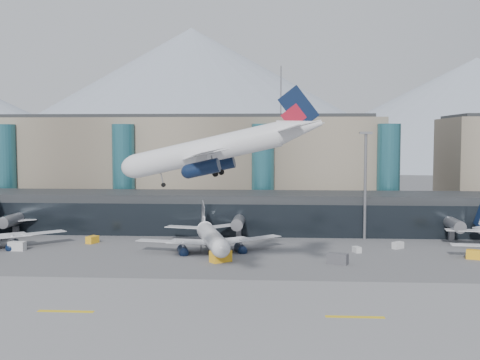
# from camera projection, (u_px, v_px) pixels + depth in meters

# --- Properties ---
(ground) EXTENTS (900.00, 900.00, 0.00)m
(ground) POSITION_uv_depth(u_px,v_px,m) (219.00, 287.00, 97.46)
(ground) COLOR #515154
(ground) RESTS_ON ground
(runway_strip) EXTENTS (400.00, 40.00, 0.04)m
(runway_strip) POSITION_uv_depth(u_px,v_px,m) (208.00, 314.00, 82.53)
(runway_strip) COLOR slate
(runway_strip) RESTS_ON ground
(runway_markings) EXTENTS (128.00, 1.00, 0.02)m
(runway_markings) POSITION_uv_depth(u_px,v_px,m) (208.00, 314.00, 82.53)
(runway_markings) COLOR gold
(runway_markings) RESTS_ON ground
(concourse) EXTENTS (170.00, 27.00, 10.00)m
(concourse) POSITION_uv_depth(u_px,v_px,m) (241.00, 212.00, 154.56)
(concourse) COLOR black
(concourse) RESTS_ON ground
(terminal_main) EXTENTS (130.00, 30.00, 31.00)m
(terminal_main) POSITION_uv_depth(u_px,v_px,m) (168.00, 165.00, 187.57)
(terminal_main) COLOR gray
(terminal_main) RESTS_ON ground
(teal_towers) EXTENTS (116.40, 19.40, 46.00)m
(teal_towers) POSITION_uv_depth(u_px,v_px,m) (193.00, 173.00, 171.10)
(teal_towers) COLOR #27626F
(teal_towers) RESTS_ON ground
(mountain_ridge) EXTENTS (910.00, 400.00, 110.00)m
(mountain_ridge) POSITION_uv_depth(u_px,v_px,m) (288.00, 110.00, 471.33)
(mountain_ridge) COLOR gray
(mountain_ridge) RESTS_ON ground
(lightmast_mid) EXTENTS (3.00, 1.20, 25.60)m
(lightmast_mid) POSITION_uv_depth(u_px,v_px,m) (365.00, 179.00, 142.23)
(lightmast_mid) COLOR slate
(lightmast_mid) RESTS_ON ground
(hero_jet) EXTENTS (33.49, 33.78, 10.93)m
(hero_jet) POSITION_uv_depth(u_px,v_px,m) (227.00, 141.00, 92.75)
(hero_jet) COLOR silver
(hero_jet) RESTS_ON ground
(jet_parked_mid) EXTENTS (32.09, 33.26, 10.68)m
(jet_parked_mid) POSITION_uv_depth(u_px,v_px,m) (210.00, 231.00, 129.66)
(jet_parked_mid) COLOR silver
(jet_parked_mid) RESTS_ON ground
(veh_a) EXTENTS (3.49, 2.04, 1.93)m
(veh_a) POSITION_uv_depth(u_px,v_px,m) (17.00, 246.00, 128.88)
(veh_a) COLOR silver
(veh_a) RESTS_ON ground
(veh_b) EXTENTS (2.69, 3.28, 1.63)m
(veh_b) POSITION_uv_depth(u_px,v_px,m) (92.00, 240.00, 137.82)
(veh_b) COLOR gold
(veh_b) RESTS_ON ground
(veh_c) EXTENTS (4.24, 3.20, 2.10)m
(veh_c) POSITION_uv_depth(u_px,v_px,m) (338.00, 259.00, 115.13)
(veh_c) COLOR #47474C
(veh_c) RESTS_ON ground
(veh_d) EXTENTS (2.85, 2.72, 1.47)m
(veh_d) POSITION_uv_depth(u_px,v_px,m) (398.00, 245.00, 131.10)
(veh_d) COLOR silver
(veh_d) RESTS_ON ground
(veh_e) EXTENTS (3.67, 2.87, 1.83)m
(veh_e) POSITION_uv_depth(u_px,v_px,m) (475.00, 255.00, 119.88)
(veh_e) COLOR gold
(veh_e) RESTS_ON ground
(veh_g) EXTENTS (1.89, 2.41, 1.23)m
(veh_g) POSITION_uv_depth(u_px,v_px,m) (357.00, 250.00, 126.72)
(veh_g) COLOR silver
(veh_g) RESTS_ON ground
(veh_h) EXTENTS (4.49, 4.18, 2.24)m
(veh_h) POSITION_uv_depth(u_px,v_px,m) (221.00, 256.00, 117.11)
(veh_h) COLOR gold
(veh_h) RESTS_ON ground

